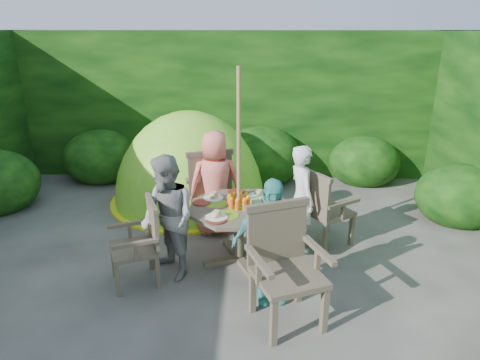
{
  "coord_description": "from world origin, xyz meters",
  "views": [
    {
      "loc": [
        0.49,
        -3.78,
        2.58
      ],
      "look_at": [
        0.33,
        0.98,
        0.85
      ],
      "focal_mm": 32.0,
      "sensor_mm": 36.0,
      "label": 1
    }
  ],
  "objects_px": {
    "child_left": "(168,218)",
    "garden_chair_left": "(140,242)",
    "dome_tent": "(190,200)",
    "garden_chair_back": "(208,185)",
    "patio_table": "(239,215)",
    "parasol_pole": "(239,171)",
    "garden_chair_front": "(284,263)",
    "child_back": "(215,183)",
    "child_front": "(270,242)",
    "garden_chair_right": "(323,207)",
    "child_right": "(302,199)"
  },
  "relations": [
    {
      "from": "child_back",
      "to": "child_right",
      "type": "bearing_deg",
      "value": 149.3
    },
    {
      "from": "patio_table",
      "to": "garden_chair_left",
      "type": "relative_size",
      "value": 1.79
    },
    {
      "from": "patio_table",
      "to": "garden_chair_front",
      "type": "bearing_deg",
      "value": -66.01
    },
    {
      "from": "garden_chair_left",
      "to": "garden_chair_front",
      "type": "xyz_separation_m",
      "value": [
        1.45,
        -0.54,
        0.1
      ]
    },
    {
      "from": "parasol_pole",
      "to": "dome_tent",
      "type": "bearing_deg",
      "value": 114.66
    },
    {
      "from": "garden_chair_back",
      "to": "child_front",
      "type": "height_order",
      "value": "child_front"
    },
    {
      "from": "garden_chair_front",
      "to": "child_right",
      "type": "bearing_deg",
      "value": 55.94
    },
    {
      "from": "dome_tent",
      "to": "garden_chair_back",
      "type": "bearing_deg",
      "value": -64.81
    },
    {
      "from": "garden_chair_left",
      "to": "child_right",
      "type": "relative_size",
      "value": 0.66
    },
    {
      "from": "patio_table",
      "to": "child_left",
      "type": "bearing_deg",
      "value": -155.93
    },
    {
      "from": "garden_chair_right",
      "to": "dome_tent",
      "type": "height_order",
      "value": "dome_tent"
    },
    {
      "from": "garden_chair_left",
      "to": "garden_chair_front",
      "type": "height_order",
      "value": "garden_chair_front"
    },
    {
      "from": "garden_chair_left",
      "to": "child_front",
      "type": "height_order",
      "value": "child_front"
    },
    {
      "from": "garden_chair_left",
      "to": "child_back",
      "type": "xyz_separation_m",
      "value": [
        0.68,
        1.18,
        0.22
      ]
    },
    {
      "from": "dome_tent",
      "to": "child_front",
      "type": "bearing_deg",
      "value": -65.17
    },
    {
      "from": "patio_table",
      "to": "parasol_pole",
      "type": "height_order",
      "value": "parasol_pole"
    },
    {
      "from": "parasol_pole",
      "to": "garden_chair_front",
      "type": "height_order",
      "value": "parasol_pole"
    },
    {
      "from": "child_back",
      "to": "child_front",
      "type": "xyz_separation_m",
      "value": [
        0.65,
        -1.46,
        -0.04
      ]
    },
    {
      "from": "patio_table",
      "to": "child_back",
      "type": "height_order",
      "value": "child_back"
    },
    {
      "from": "patio_table",
      "to": "dome_tent",
      "type": "distance_m",
      "value": 2.06
    },
    {
      "from": "child_left",
      "to": "dome_tent",
      "type": "height_order",
      "value": "dome_tent"
    },
    {
      "from": "child_right",
      "to": "child_back",
      "type": "relative_size",
      "value": 0.95
    },
    {
      "from": "child_left",
      "to": "garden_chair_left",
      "type": "bearing_deg",
      "value": -105.99
    },
    {
      "from": "garden_chair_left",
      "to": "child_right",
      "type": "distance_m",
      "value": 1.91
    },
    {
      "from": "child_right",
      "to": "dome_tent",
      "type": "height_order",
      "value": "dome_tent"
    },
    {
      "from": "garden_chair_right",
      "to": "garden_chair_left",
      "type": "distance_m",
      "value": 2.2
    },
    {
      "from": "garden_chair_right",
      "to": "patio_table",
      "type": "bearing_deg",
      "value": 79.84
    },
    {
      "from": "patio_table",
      "to": "child_front",
      "type": "bearing_deg",
      "value": -66.28
    },
    {
      "from": "parasol_pole",
      "to": "child_back",
      "type": "distance_m",
      "value": 0.9
    },
    {
      "from": "patio_table",
      "to": "garden_chair_back",
      "type": "relative_size",
      "value": 1.49
    },
    {
      "from": "garden_chair_left",
      "to": "dome_tent",
      "type": "distance_m",
      "value": 2.3
    },
    {
      "from": "child_front",
      "to": "garden_chair_right",
      "type": "bearing_deg",
      "value": 46.0
    },
    {
      "from": "garden_chair_right",
      "to": "child_right",
      "type": "bearing_deg",
      "value": 77.99
    },
    {
      "from": "garden_chair_right",
      "to": "garden_chair_front",
      "type": "bearing_deg",
      "value": 125.03
    },
    {
      "from": "garden_chair_right",
      "to": "garden_chair_front",
      "type": "relative_size",
      "value": 0.89
    },
    {
      "from": "garden_chair_left",
      "to": "garden_chair_back",
      "type": "height_order",
      "value": "garden_chair_back"
    },
    {
      "from": "parasol_pole",
      "to": "child_left",
      "type": "distance_m",
      "value": 0.91
    },
    {
      "from": "parasol_pole",
      "to": "child_right",
      "type": "height_order",
      "value": "parasol_pole"
    },
    {
      "from": "garden_chair_right",
      "to": "garden_chair_back",
      "type": "xyz_separation_m",
      "value": [
        -1.46,
        0.56,
        0.06
      ]
    },
    {
      "from": "child_back",
      "to": "dome_tent",
      "type": "relative_size",
      "value": 0.49
    },
    {
      "from": "parasol_pole",
      "to": "garden_chair_back",
      "type": "height_order",
      "value": "parasol_pole"
    },
    {
      "from": "patio_table",
      "to": "parasol_pole",
      "type": "bearing_deg",
      "value": -143.19
    },
    {
      "from": "garden_chair_right",
      "to": "garden_chair_front",
      "type": "xyz_separation_m",
      "value": [
        -0.56,
        -1.43,
        0.06
      ]
    },
    {
      "from": "child_left",
      "to": "child_right",
      "type": "bearing_deg",
      "value": 73.74
    },
    {
      "from": "garden_chair_front",
      "to": "dome_tent",
      "type": "height_order",
      "value": "dome_tent"
    },
    {
      "from": "garden_chair_left",
      "to": "dome_tent",
      "type": "height_order",
      "value": "dome_tent"
    },
    {
      "from": "child_left",
      "to": "child_front",
      "type": "height_order",
      "value": "child_left"
    },
    {
      "from": "child_front",
      "to": "dome_tent",
      "type": "xyz_separation_m",
      "value": [
        -1.15,
        2.53,
        -0.64
      ]
    },
    {
      "from": "garden_chair_back",
      "to": "child_right",
      "type": "xyz_separation_m",
      "value": [
        1.18,
        -0.66,
        0.1
      ]
    },
    {
      "from": "garden_chair_right",
      "to": "dome_tent",
      "type": "distance_m",
      "value": 2.34
    }
  ]
}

